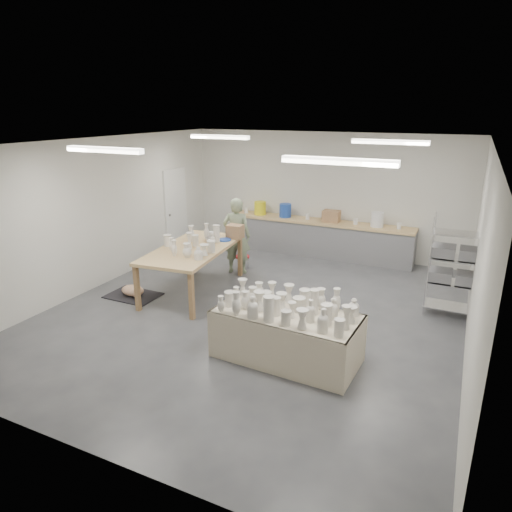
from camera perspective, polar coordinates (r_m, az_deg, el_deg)
The scene contains 9 objects.
room at distance 7.86m, azimuth -0.55°, elevation 7.14°, with size 8.00×8.02×3.00m.
back_counter at distance 11.45m, azimuth 7.77°, elevation 2.40°, with size 4.60×0.60×1.24m.
wire_shelf at distance 8.67m, azimuth 23.66°, elevation -1.14°, with size 0.88×0.48×1.80m.
drying_table at distance 6.74m, azimuth 3.85°, elevation -9.49°, with size 2.14×1.11×1.11m.
work_table at distance 9.07m, azimuth -7.35°, elevation 1.08°, with size 1.48×2.58×1.29m.
rug at distance 9.36m, azimuth -15.10°, elevation -4.78°, with size 1.00×0.70×0.02m, color black.
cat at distance 9.29m, azimuth -15.11°, elevation -4.19°, with size 0.49×0.36×0.21m.
potter at distance 10.08m, azimuth -2.44°, elevation 2.53°, with size 0.62×0.41×1.70m, color gray.
red_stool at distance 10.47m, azimuth -1.71°, elevation -0.16°, with size 0.37×0.37×0.31m.
Camera 1 is at (3.25, -6.86, 3.54)m, focal length 32.00 mm.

